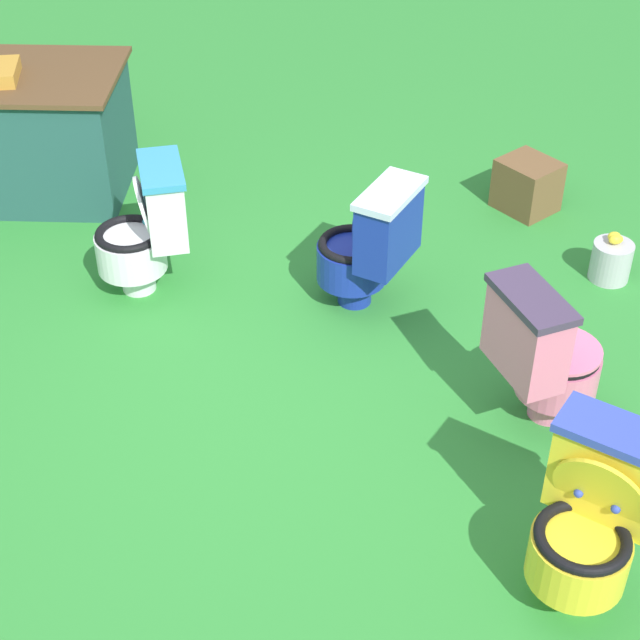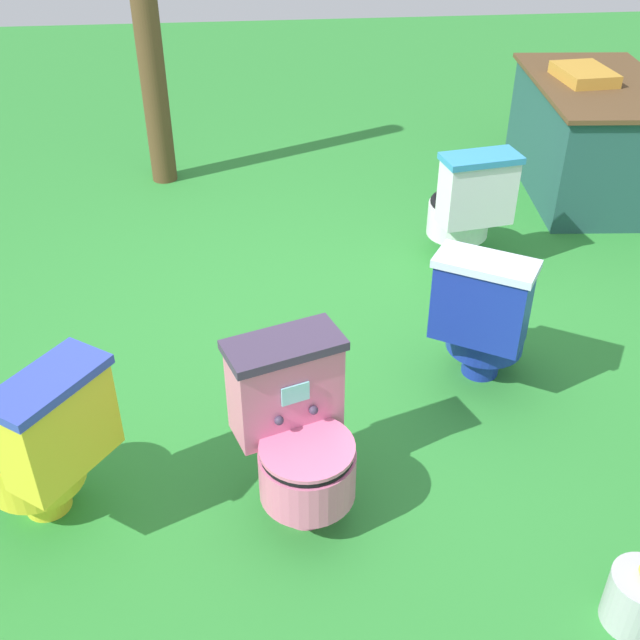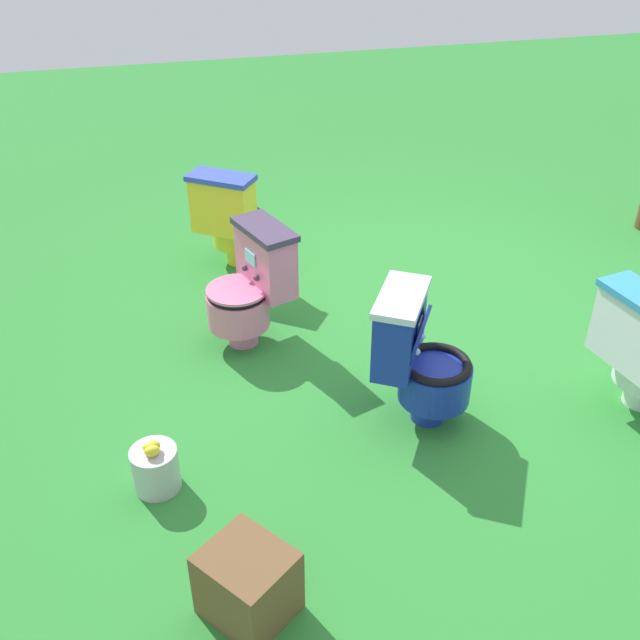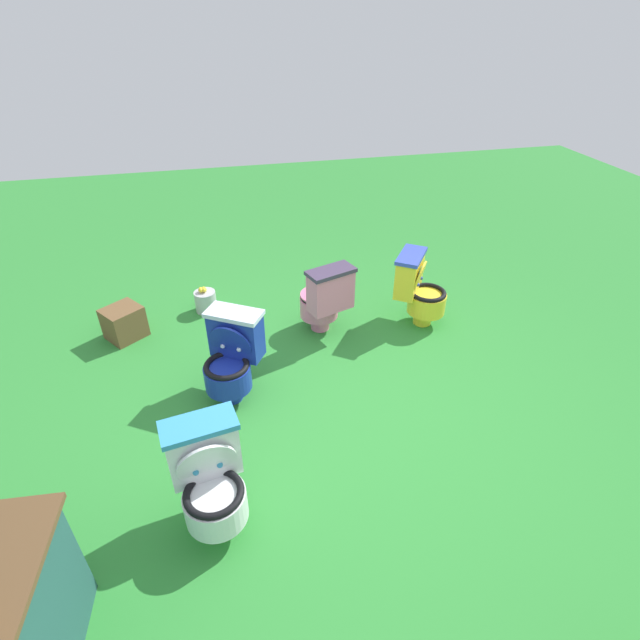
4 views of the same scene
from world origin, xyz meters
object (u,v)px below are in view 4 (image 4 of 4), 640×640
object	(u,v)px
toilet_white	(210,478)
small_crate	(124,323)
lemon_bucket	(206,301)
toilet_pink	(324,299)
toilet_yellow	(419,289)
toilet_blue	(232,356)

from	to	relation	value
toilet_white	small_crate	size ratio (longest dim) A/B	2.22
toilet_white	lemon_bucket	xyz separation A→B (m)	(2.50, -0.03, -0.26)
toilet_pink	toilet_yellow	size ratio (longest dim) A/B	1.00
toilet_pink	lemon_bucket	world-z (taller)	toilet_pink
lemon_bucket	toilet_yellow	bearing A→B (deg)	-108.56
toilet_pink	small_crate	xyz separation A→B (m)	(0.35, 1.87, -0.21)
toilet_blue	toilet_yellow	bearing A→B (deg)	-128.61
toilet_white	toilet_yellow	world-z (taller)	same
toilet_blue	toilet_yellow	distance (m)	1.97
toilet_pink	toilet_blue	size ratio (longest dim) A/B	1.00
toilet_pink	small_crate	distance (m)	1.92
toilet_white	toilet_pink	xyz separation A→B (m)	(1.85, -1.14, -0.00)
toilet_white	toilet_blue	xyz separation A→B (m)	(1.15, -0.22, 0.00)
lemon_bucket	toilet_blue	bearing A→B (deg)	-172.10
toilet_blue	toilet_yellow	world-z (taller)	same
toilet_white	toilet_blue	bearing A→B (deg)	-110.49
toilet_blue	toilet_yellow	size ratio (longest dim) A/B	1.00
lemon_bucket	toilet_white	bearing A→B (deg)	179.26
toilet_blue	lemon_bucket	size ratio (longest dim) A/B	2.63
toilet_blue	lemon_bucket	distance (m)	1.39
toilet_pink	toilet_blue	bearing A→B (deg)	-161.90
toilet_blue	small_crate	xyz separation A→B (m)	(1.05, 0.95, -0.22)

